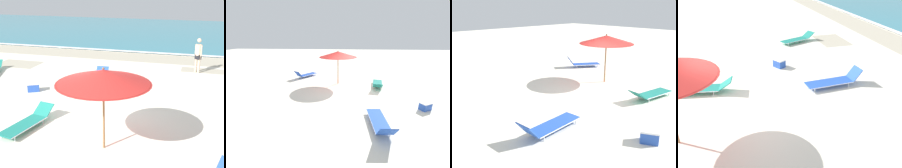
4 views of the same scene
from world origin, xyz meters
TOP-DOWN VIEW (x-y plane):
  - ground_plane at (0.00, 0.01)m, footprint 60.00×60.00m
  - beach_umbrella at (0.96, -1.76)m, footprint 2.55×2.55m
  - sun_lounger_beside_umbrella at (-1.01, 3.52)m, footprint 0.75×2.17m
  - sun_lounger_near_water_right at (3.74, -3.28)m, footprint 1.59×1.95m
  - sun_lounger_mid_beach_solo at (-1.73, -1.24)m, footprint 0.95×2.19m
  - cooler_box at (-3.35, 1.94)m, footprint 0.61×0.55m

SIDE VIEW (x-z plane):
  - ground_plane at x=0.00m, z-range -0.16..0.00m
  - cooler_box at x=-3.35m, z-range 0.00..0.37m
  - sun_lounger_mid_beach_solo at x=-1.73m, z-range -0.04..0.45m
  - sun_lounger_beside_umbrella at x=-1.01m, z-range -0.09..0.52m
  - sun_lounger_near_water_right at x=3.74m, z-range -0.09..0.54m
  - beach_umbrella at x=0.96m, z-range 0.90..3.22m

